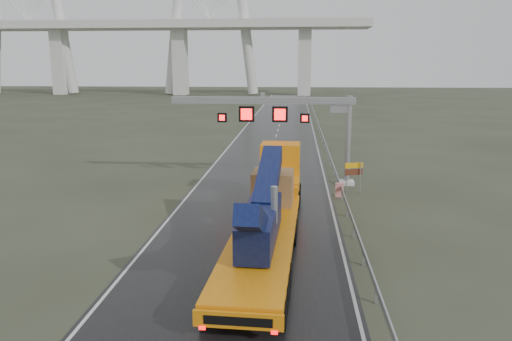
# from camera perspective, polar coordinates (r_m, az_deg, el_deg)

# --- Properties ---
(ground) EXTENTS (400.00, 400.00, 0.00)m
(ground) POSITION_cam_1_polar(r_m,az_deg,el_deg) (24.39, -2.19, -11.22)
(ground) COLOR #323726
(ground) RESTS_ON ground
(road) EXTENTS (11.00, 200.00, 0.02)m
(road) POSITION_cam_1_polar(r_m,az_deg,el_deg) (63.04, 2.11, 3.23)
(road) COLOR black
(road) RESTS_ON ground
(guardrail) EXTENTS (0.20, 140.00, 1.40)m
(guardrail) POSITION_cam_1_polar(r_m,az_deg,el_deg) (53.11, 8.22, 2.22)
(guardrail) COLOR #93979C
(guardrail) RESTS_ON ground
(sign_gantry) EXTENTS (14.90, 1.20, 7.42)m
(sign_gantry) POSITION_cam_1_polar(r_m,az_deg,el_deg) (40.44, 3.76, 6.30)
(sign_gantry) COLOR silver
(sign_gantry) RESTS_ON ground
(heavy_haul_truck) EXTENTS (3.90, 21.13, 4.94)m
(heavy_haul_truck) POSITION_cam_1_polar(r_m,az_deg,el_deg) (29.04, 1.71, -3.38)
(heavy_haul_truck) COLOR orange
(heavy_haul_truck) RESTS_ON ground
(exit_sign_pair) EXTENTS (1.38, 0.51, 2.46)m
(exit_sign_pair) POSITION_cam_1_polar(r_m,az_deg,el_deg) (38.24, 11.11, -0.13)
(exit_sign_pair) COLOR gray
(exit_sign_pair) RESTS_ON ground
(striped_barrier) EXTENTS (0.61, 0.34, 1.03)m
(striped_barrier) POSITION_cam_1_polar(r_m,az_deg,el_deg) (37.52, 9.51, -2.20)
(striped_barrier) COLOR red
(striped_barrier) RESTS_ON ground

